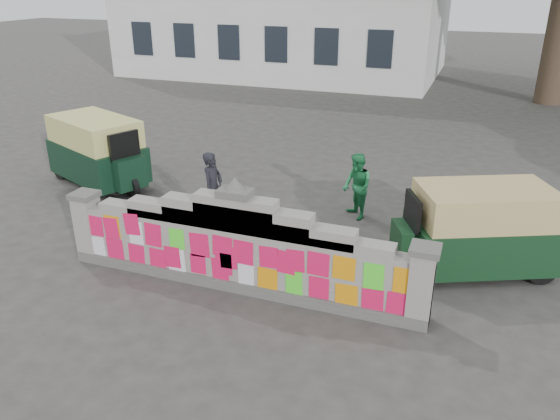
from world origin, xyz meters
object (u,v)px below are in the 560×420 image
(cyclist_rider, at_px, (214,199))
(pedestrian, at_px, (357,187))
(rickshaw_left, at_px, (98,150))
(rickshaw_right, at_px, (477,229))
(cyclist_bike, at_px, (214,213))

(cyclist_rider, distance_m, pedestrian, 3.12)
(cyclist_rider, relative_size, rickshaw_left, 0.47)
(pedestrian, relative_size, rickshaw_left, 0.46)
(pedestrian, relative_size, rickshaw_right, 0.49)
(cyclist_rider, bearing_deg, pedestrian, -51.39)
(pedestrian, height_order, rickshaw_right, rickshaw_right)
(cyclist_bike, relative_size, cyclist_rider, 1.12)
(rickshaw_left, xyz_separation_m, rickshaw_right, (9.14, -1.40, -0.05))
(cyclist_rider, height_order, rickshaw_right, rickshaw_right)
(cyclist_bike, height_order, rickshaw_left, rickshaw_left)
(rickshaw_left, distance_m, rickshaw_right, 9.25)
(cyclist_bike, bearing_deg, rickshaw_right, -83.72)
(rickshaw_left, bearing_deg, cyclist_rider, 1.15)
(rickshaw_left, bearing_deg, pedestrian, 24.39)
(cyclist_bike, xyz_separation_m, pedestrian, (2.55, 1.79, 0.29))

